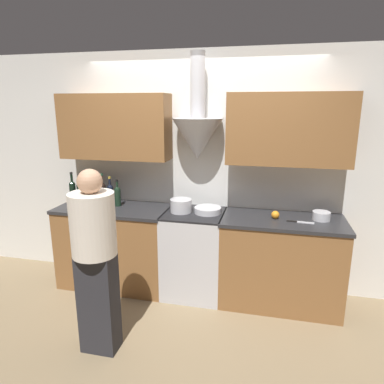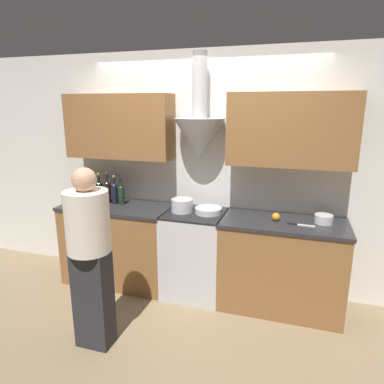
# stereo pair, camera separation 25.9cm
# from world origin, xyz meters

# --- Properties ---
(ground_plane) EXTENTS (12.00, 12.00, 0.00)m
(ground_plane) POSITION_xyz_m (0.00, 0.00, 0.00)
(ground_plane) COLOR #847051
(wall_back) EXTENTS (8.40, 0.53, 2.60)m
(wall_back) POSITION_xyz_m (-0.00, 0.58, 1.47)
(wall_back) COLOR white
(wall_back) RESTS_ON ground_plane
(counter_left) EXTENTS (1.25, 0.62, 0.93)m
(counter_left) POSITION_xyz_m (-0.92, 0.31, 0.46)
(counter_left) COLOR brown
(counter_left) RESTS_ON ground_plane
(counter_right) EXTENTS (1.22, 0.62, 0.93)m
(counter_right) POSITION_xyz_m (0.91, 0.31, 0.46)
(counter_right) COLOR brown
(counter_right) RESTS_ON ground_plane
(stove_range) EXTENTS (0.63, 0.60, 0.93)m
(stove_range) POSITION_xyz_m (0.00, 0.32, 0.47)
(stove_range) COLOR silver
(stove_range) RESTS_ON ground_plane
(wine_bottle_0) EXTENTS (0.07, 0.07, 0.36)m
(wine_bottle_0) POSITION_xyz_m (-1.46, 0.38, 1.07)
(wine_bottle_0) COLOR black
(wine_bottle_0) RESTS_ON counter_left
(wine_bottle_1) EXTENTS (0.07, 0.07, 0.34)m
(wine_bottle_1) POSITION_xyz_m (-1.37, 0.39, 1.06)
(wine_bottle_1) COLOR black
(wine_bottle_1) RESTS_ON counter_left
(wine_bottle_2) EXTENTS (0.07, 0.07, 0.34)m
(wine_bottle_2) POSITION_xyz_m (-1.28, 0.38, 1.06)
(wine_bottle_2) COLOR black
(wine_bottle_2) RESTS_ON counter_left
(wine_bottle_3) EXTENTS (0.07, 0.07, 0.35)m
(wine_bottle_3) POSITION_xyz_m (-1.19, 0.38, 1.07)
(wine_bottle_3) COLOR black
(wine_bottle_3) RESTS_ON counter_left
(wine_bottle_4) EXTENTS (0.08, 0.08, 0.36)m
(wine_bottle_4) POSITION_xyz_m (-1.08, 0.39, 1.07)
(wine_bottle_4) COLOR black
(wine_bottle_4) RESTS_ON counter_left
(wine_bottle_5) EXTENTS (0.07, 0.07, 0.33)m
(wine_bottle_5) POSITION_xyz_m (-0.98, 0.38, 1.06)
(wine_bottle_5) COLOR black
(wine_bottle_5) RESTS_ON counter_left
(wine_bottle_6) EXTENTS (0.07, 0.07, 0.30)m
(wine_bottle_6) POSITION_xyz_m (-0.89, 0.37, 1.05)
(wine_bottle_6) COLOR black
(wine_bottle_6) RESTS_ON counter_left
(stock_pot) EXTENTS (0.23, 0.23, 0.14)m
(stock_pot) POSITION_xyz_m (-0.14, 0.31, 1.00)
(stock_pot) COLOR silver
(stock_pot) RESTS_ON stove_range
(mixing_bowl) EXTENTS (0.28, 0.28, 0.06)m
(mixing_bowl) POSITION_xyz_m (0.14, 0.34, 0.96)
(mixing_bowl) COLOR silver
(mixing_bowl) RESTS_ON stove_range
(orange_fruit) EXTENTS (0.08, 0.08, 0.08)m
(orange_fruit) POSITION_xyz_m (0.83, 0.31, 0.97)
(orange_fruit) COLOR orange
(orange_fruit) RESTS_ON counter_right
(saucepan) EXTENTS (0.17, 0.17, 0.08)m
(saucepan) POSITION_xyz_m (1.28, 0.37, 0.97)
(saucepan) COLOR silver
(saucepan) RESTS_ON counter_right
(chefs_knife) EXTENTS (0.26, 0.05, 0.01)m
(chefs_knife) POSITION_xyz_m (1.07, 0.24, 0.93)
(chefs_knife) COLOR silver
(chefs_knife) RESTS_ON counter_right
(person_foreground_left) EXTENTS (0.35, 0.35, 1.56)m
(person_foreground_left) POSITION_xyz_m (-0.57, -0.76, 0.86)
(person_foreground_left) COLOR #28282D
(person_foreground_left) RESTS_ON ground_plane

